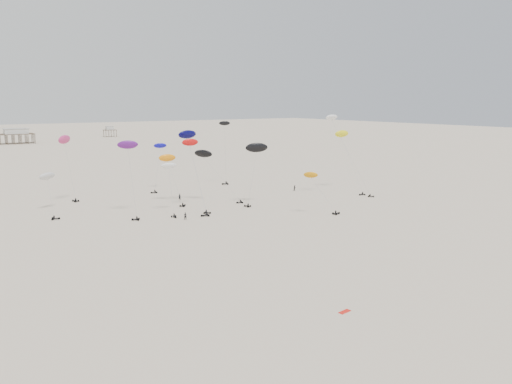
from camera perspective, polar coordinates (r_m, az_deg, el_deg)
ground_plane at (r=212.54m, az=-17.03°, el=2.64°), size 900.00×900.00×0.00m
pavilion_main at (r=356.36m, az=-25.70°, el=5.68°), size 21.00×13.00×9.80m
pavilion_small at (r=401.21m, az=-16.35°, el=6.58°), size 9.00×7.00×8.00m
rig_0 at (r=162.05m, az=-3.57°, el=4.93°), size 3.95×3.62×20.72m
rig_1 at (r=122.21m, az=-9.81°, el=1.62°), size 4.92×9.58×12.92m
rig_2 at (r=144.35m, az=9.52°, el=6.67°), size 9.95×11.70×24.23m
rig_3 at (r=134.27m, az=-9.75°, el=2.77°), size 4.77×10.77×13.78m
rig_4 at (r=130.85m, az=-7.62°, el=5.58°), size 6.04×16.76×22.11m
rig_5 at (r=142.38m, az=-20.89°, el=4.65°), size 5.08×5.57×18.09m
rig_6 at (r=154.44m, az=-11.08°, el=3.83°), size 8.15×8.34×14.91m
rig_7 at (r=121.52m, az=-14.31°, el=3.95°), size 5.39×10.82×18.20m
rig_8 at (r=119.78m, az=7.43°, el=0.25°), size 7.41×6.31×10.70m
rig_9 at (r=124.56m, az=-7.08°, el=3.45°), size 5.62×13.84×19.38m
rig_10 at (r=154.82m, az=10.09°, el=5.62°), size 6.84×14.40×20.10m
rig_11 at (r=132.57m, az=-22.64°, el=0.95°), size 5.23×15.85×14.60m
rig_12 at (r=129.97m, az=-0.03°, el=4.50°), size 8.54×5.59×16.35m
rig_13 at (r=134.38m, az=-5.56°, el=3.76°), size 9.90×11.73×15.63m
spectator_0 at (r=115.55m, az=-8.07°, el=-3.16°), size 0.89×0.80×2.03m
spectator_1 at (r=151.71m, az=4.45°, el=0.14°), size 1.04×0.68×1.99m
spectator_3 at (r=138.44m, az=-8.72°, el=-0.93°), size 0.79×0.56×2.12m
grounded_kite_b at (r=67.05m, az=10.10°, el=-13.34°), size 1.87×0.91×0.07m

